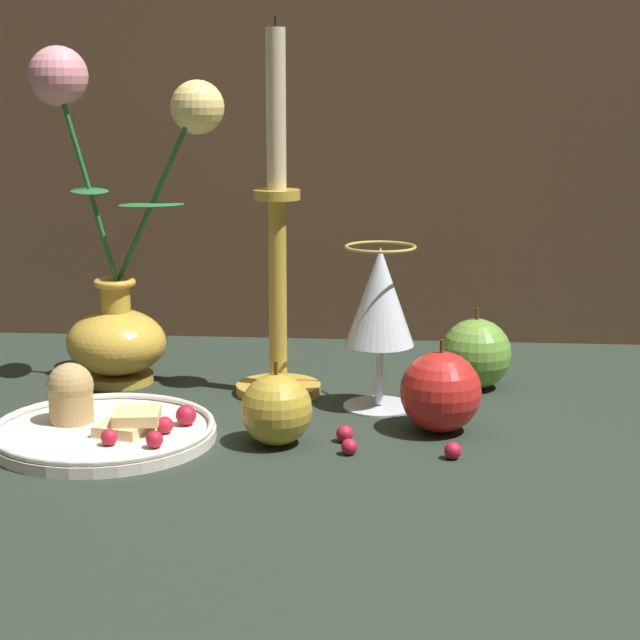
{
  "coord_description": "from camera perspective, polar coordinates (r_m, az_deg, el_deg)",
  "views": [
    {
      "loc": [
        0.15,
        -1.0,
        0.31
      ],
      "look_at": [
        0.07,
        -0.02,
        0.1
      ],
      "focal_mm": 60.0,
      "sensor_mm": 36.0,
      "label": 1
    }
  ],
  "objects": [
    {
      "name": "berry_near_plate",
      "position": [
        0.97,
        1.32,
        -6.08
      ],
      "size": [
        0.02,
        0.02,
        0.02
      ],
      "primitive_type": "sphere",
      "color": "#AD192D",
      "rests_on": "ground_plane"
    },
    {
      "name": "apple_at_table_edge",
      "position": [
        0.96,
        -2.34,
        -4.79
      ],
      "size": [
        0.06,
        0.06,
        0.08
      ],
      "color": "#B2932D",
      "rests_on": "ground_plane"
    },
    {
      "name": "apple_near_glass",
      "position": [
        1.14,
        8.32,
        -1.79
      ],
      "size": [
        0.07,
        0.07,
        0.09
      ],
      "color": "#669938",
      "rests_on": "ground_plane"
    },
    {
      "name": "apple_beside_vase",
      "position": [
        1.0,
        6.45,
        -3.83
      ],
      "size": [
        0.08,
        0.08,
        0.09
      ],
      "color": "red",
      "rests_on": "ground_plane"
    },
    {
      "name": "berry_by_glass_stem",
      "position": [
        0.94,
        1.57,
        -6.77
      ],
      "size": [
        0.01,
        0.01,
        0.01
      ],
      "primitive_type": "sphere",
      "color": "#AD192D",
      "rests_on": "ground_plane"
    },
    {
      "name": "vase",
      "position": [
        1.16,
        -10.76,
        2.94
      ],
      "size": [
        0.2,
        0.11,
        0.36
      ],
      "color": "gold",
      "rests_on": "ground_plane"
    },
    {
      "name": "wine_glass",
      "position": [
        1.05,
        3.21,
        0.88
      ],
      "size": [
        0.07,
        0.07,
        0.16
      ],
      "color": "silver",
      "rests_on": "ground_plane"
    },
    {
      "name": "candlestick",
      "position": [
        1.09,
        -2.29,
        2.71
      ],
      "size": [
        0.09,
        0.09,
        0.38
      ],
      "color": "gold",
      "rests_on": "ground_plane"
    },
    {
      "name": "ground_plane",
      "position": [
        1.06,
        -3.53,
        -4.99
      ],
      "size": [
        2.4,
        2.4,
        0.0
      ],
      "primitive_type": "plane",
      "color": "#232D23",
      "rests_on": "ground"
    },
    {
      "name": "plate_with_pastries",
      "position": [
        1.0,
        -11.63,
        -5.5
      ],
      "size": [
        0.2,
        0.2,
        0.07
      ],
      "color": "silver",
      "rests_on": "ground_plane"
    },
    {
      "name": "berry_front_center",
      "position": [
        0.93,
        7.1,
        -6.93
      ],
      "size": [
        0.02,
        0.02,
        0.02
      ],
      "primitive_type": "sphere",
      "color": "#AD192D",
      "rests_on": "ground_plane"
    }
  ]
}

